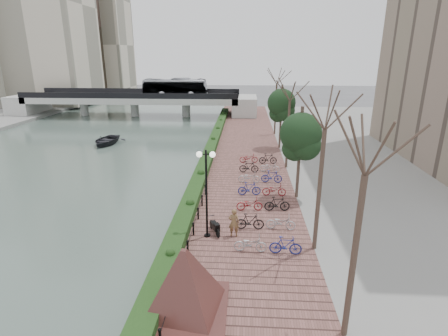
# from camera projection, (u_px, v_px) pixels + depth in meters

# --- Properties ---
(ground) EXTENTS (220.00, 220.00, 0.00)m
(ground) POSITION_uv_depth(u_px,v_px,m) (157.00, 273.00, 17.28)
(ground) COLOR #59595B
(ground) RESTS_ON ground
(river_water) EXTENTS (30.00, 130.00, 0.02)m
(river_water) POSITION_uv_depth(u_px,v_px,m) (85.00, 144.00, 41.88)
(river_water) COLOR #4E6257
(river_water) RESTS_ON ground
(promenade) EXTENTS (8.00, 75.00, 0.50)m
(promenade) POSITION_uv_depth(u_px,v_px,m) (242.00, 164.00, 33.56)
(promenade) COLOR brown
(promenade) RESTS_ON ground
(inland_pavement) EXTENTS (24.00, 75.00, 0.50)m
(inland_pavement) POSITION_uv_depth(u_px,v_px,m) (413.00, 167.00, 32.62)
(inland_pavement) COLOR gray
(inland_pavement) RESTS_ON ground
(hedge) EXTENTS (1.10, 56.00, 0.60)m
(hedge) POSITION_uv_depth(u_px,v_px,m) (210.00, 151.00, 35.96)
(hedge) COLOR #1A3613
(hedge) RESTS_ON promenade
(chain_fence) EXTENTS (0.10, 14.10, 0.70)m
(chain_fence) POSITION_uv_depth(u_px,v_px,m) (191.00, 238.00, 18.83)
(chain_fence) COLOR black
(chain_fence) RESTS_ON promenade
(granite_monument) EXTENTS (5.19, 5.19, 2.74)m
(granite_monument) POSITION_uv_depth(u_px,v_px,m) (185.00, 280.00, 13.65)
(granite_monument) COLOR #3F221B
(granite_monument) RESTS_ON promenade
(lamppost) EXTENTS (1.02, 0.32, 5.06)m
(lamppost) POSITION_uv_depth(u_px,v_px,m) (206.00, 176.00, 18.63)
(lamppost) COLOR black
(lamppost) RESTS_ON promenade
(motorcycle) EXTENTS (0.95, 1.43, 0.86)m
(motorcycle) POSITION_uv_depth(u_px,v_px,m) (215.00, 226.00, 20.00)
(motorcycle) COLOR black
(motorcycle) RESTS_ON promenade
(pedestrian) EXTENTS (0.61, 0.40, 1.66)m
(pedestrian) POSITION_uv_depth(u_px,v_px,m) (234.00, 223.00, 19.54)
(pedestrian) COLOR brown
(pedestrian) RESTS_ON promenade
(bicycle_parking) EXTENTS (2.40, 17.32, 1.00)m
(bicycle_parking) POSITION_uv_depth(u_px,v_px,m) (262.00, 189.00, 25.40)
(bicycle_parking) COLOR #AFB0B4
(bicycle_parking) RESTS_ON promenade
(street_trees) EXTENTS (3.20, 37.12, 6.80)m
(street_trees) POSITION_uv_depth(u_px,v_px,m) (293.00, 142.00, 27.69)
(street_trees) COLOR #33251E
(street_trees) RESTS_ON promenade
(bridge) EXTENTS (36.00, 10.77, 6.50)m
(bridge) POSITION_uv_depth(u_px,v_px,m) (142.00, 97.00, 59.72)
(bridge) COLOR #ADACA7
(bridge) RESTS_ON ground
(boat) EXTENTS (3.83, 5.11, 1.01)m
(boat) POSITION_uv_depth(u_px,v_px,m) (106.00, 140.00, 41.65)
(boat) COLOR #222328
(boat) RESTS_ON river_water
(far_buildings) EXTENTS (35.00, 38.00, 38.00)m
(far_buildings) POSITION_uv_depth(u_px,v_px,m) (40.00, 27.00, 77.26)
(far_buildings) COLOR beige
(far_buildings) RESTS_ON far_bank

